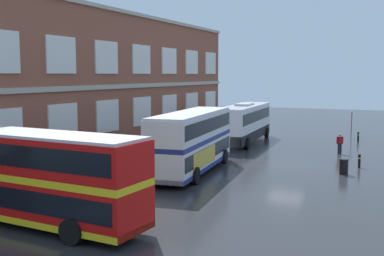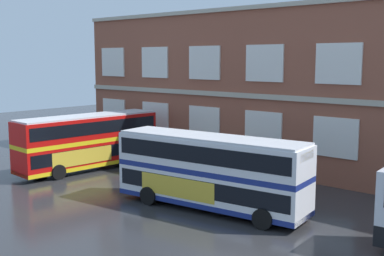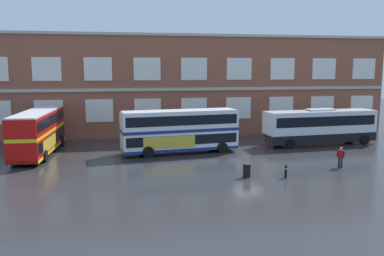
% 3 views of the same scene
% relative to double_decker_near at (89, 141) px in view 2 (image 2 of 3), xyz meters
% --- Properties ---
extents(ground_plane, '(120.00, 120.00, 0.00)m').
position_rel_double_decker_near_xyz_m(ground_plane, '(18.27, -4.85, -2.15)').
color(ground_plane, '#2B2B2D').
extents(brick_terminal_building, '(48.75, 8.19, 11.90)m').
position_rel_double_decker_near_xyz_m(brick_terminal_building, '(16.12, 11.13, 3.66)').
color(brick_terminal_building, brown).
rests_on(brick_terminal_building, ground).
extents(double_decker_near, '(3.40, 11.14, 4.07)m').
position_rel_double_decker_near_xyz_m(double_decker_near, '(0.00, 0.00, 0.00)').
color(double_decker_near, red).
rests_on(double_decker_near, ground).
extents(double_decker_middle, '(11.22, 3.83, 4.07)m').
position_rel_double_decker_near_xyz_m(double_decker_middle, '(13.06, -1.72, 0.00)').
color(double_decker_middle, silver).
rests_on(double_decker_middle, ground).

